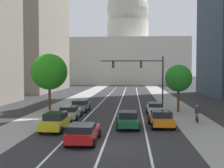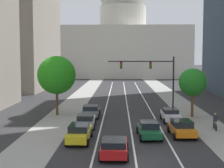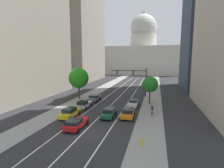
{
  "view_description": "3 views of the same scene",
  "coord_description": "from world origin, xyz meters",
  "px_view_note": "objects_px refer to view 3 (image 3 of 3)",
  "views": [
    {
      "loc": [
        1.95,
        -19.07,
        5.14
      ],
      "look_at": [
        -0.69,
        18.11,
        3.4
      ],
      "focal_mm": 46.33,
      "sensor_mm": 36.0,
      "label": 1
    },
    {
      "loc": [
        -1.16,
        -22.83,
        7.39
      ],
      "look_at": [
        -2.15,
        21.93,
        3.55
      ],
      "focal_mm": 53.41,
      "sensor_mm": 36.0,
      "label": 2
    },
    {
      "loc": [
        8.87,
        -19.93,
        9.43
      ],
      "look_at": [
        -1.57,
        21.06,
        3.4
      ],
      "focal_mm": 28.16,
      "sensor_mm": 36.0,
      "label": 3
    }
  ],
  "objects_px": {
    "car_red": "(76,123)",
    "street_tree_near_left": "(79,78)",
    "car_silver": "(84,104)",
    "traffic_signal_mast": "(134,76)",
    "car_white": "(133,103)",
    "car_orange": "(128,113)",
    "fire_hydrant": "(142,142)",
    "car_gray": "(94,98)",
    "street_tree_mid_right": "(150,84)",
    "cyclist": "(152,110)",
    "capitol_building": "(143,54)",
    "car_yellow": "(70,112)",
    "car_green": "(109,113)"
  },
  "relations": [
    {
      "from": "car_red",
      "to": "street_tree_near_left",
      "type": "distance_m",
      "value": 18.99
    },
    {
      "from": "car_silver",
      "to": "traffic_signal_mast",
      "type": "bearing_deg",
      "value": -33.01
    },
    {
      "from": "car_white",
      "to": "traffic_signal_mast",
      "type": "xyz_separation_m",
      "value": [
        -1.05,
        9.59,
        4.39
      ]
    },
    {
      "from": "car_red",
      "to": "car_orange",
      "type": "xyz_separation_m",
      "value": [
        6.11,
        6.3,
        0.02
      ]
    },
    {
      "from": "car_red",
      "to": "fire_hydrant",
      "type": "height_order",
      "value": "car_red"
    },
    {
      "from": "car_gray",
      "to": "car_white",
      "type": "relative_size",
      "value": 0.99
    },
    {
      "from": "car_white",
      "to": "street_tree_mid_right",
      "type": "xyz_separation_m",
      "value": [
        3.05,
        2.83,
        3.41
      ]
    },
    {
      "from": "cyclist",
      "to": "fire_hydrant",
      "type": "bearing_deg",
      "value": -179.29
    },
    {
      "from": "car_white",
      "to": "fire_hydrant",
      "type": "bearing_deg",
      "value": -169.62
    },
    {
      "from": "traffic_signal_mast",
      "to": "cyclist",
      "type": "bearing_deg",
      "value": -70.82
    },
    {
      "from": "car_white",
      "to": "street_tree_near_left",
      "type": "bearing_deg",
      "value": 73.93
    },
    {
      "from": "cyclist",
      "to": "car_silver",
      "type": "bearing_deg",
      "value": 91.1
    },
    {
      "from": "car_red",
      "to": "fire_hydrant",
      "type": "xyz_separation_m",
      "value": [
        9.1,
        -2.67,
        -0.29
      ]
    },
    {
      "from": "capitol_building",
      "to": "car_white",
      "type": "relative_size",
      "value": 10.08
    },
    {
      "from": "car_white",
      "to": "street_tree_mid_right",
      "type": "distance_m",
      "value": 5.38
    },
    {
      "from": "capitol_building",
      "to": "street_tree_near_left",
      "type": "distance_m",
      "value": 77.38
    },
    {
      "from": "car_gray",
      "to": "traffic_signal_mast",
      "type": "bearing_deg",
      "value": -48.83
    },
    {
      "from": "traffic_signal_mast",
      "to": "street_tree_mid_right",
      "type": "bearing_deg",
      "value": -58.8
    },
    {
      "from": "car_white",
      "to": "street_tree_mid_right",
      "type": "relative_size",
      "value": 0.75
    },
    {
      "from": "car_orange",
      "to": "street_tree_near_left",
      "type": "relative_size",
      "value": 0.59
    },
    {
      "from": "car_yellow",
      "to": "traffic_signal_mast",
      "type": "xyz_separation_m",
      "value": [
        8.12,
        18.64,
        4.36
      ]
    },
    {
      "from": "car_green",
      "to": "car_white",
      "type": "bearing_deg",
      "value": -25.09
    },
    {
      "from": "car_silver",
      "to": "car_green",
      "type": "xyz_separation_m",
      "value": [
        6.1,
        -3.93,
        -0.01
      ]
    },
    {
      "from": "car_yellow",
      "to": "car_orange",
      "type": "height_order",
      "value": "car_yellow"
    },
    {
      "from": "traffic_signal_mast",
      "to": "cyclist",
      "type": "distance_m",
      "value": 15.3
    },
    {
      "from": "car_white",
      "to": "cyclist",
      "type": "bearing_deg",
      "value": -138.85
    },
    {
      "from": "car_silver",
      "to": "fire_hydrant",
      "type": "height_order",
      "value": "car_silver"
    },
    {
      "from": "car_silver",
      "to": "cyclist",
      "type": "xyz_separation_m",
      "value": [
        12.94,
        -0.79,
        0.1
      ]
    },
    {
      "from": "capitol_building",
      "to": "car_gray",
      "type": "height_order",
      "value": "capitol_building"
    },
    {
      "from": "cyclist",
      "to": "street_tree_mid_right",
      "type": "xyz_separation_m",
      "value": [
        -0.73,
        7.1,
        3.33
      ]
    },
    {
      "from": "car_silver",
      "to": "car_gray",
      "type": "bearing_deg",
      "value": -1.16
    },
    {
      "from": "street_tree_mid_right",
      "to": "street_tree_near_left",
      "type": "height_order",
      "value": "street_tree_near_left"
    },
    {
      "from": "car_red",
      "to": "car_silver",
      "type": "bearing_deg",
      "value": 18.24
    },
    {
      "from": "car_yellow",
      "to": "car_gray",
      "type": "distance_m",
      "value": 11.43
    },
    {
      "from": "street_tree_near_left",
      "to": "capitol_building",
      "type": "bearing_deg",
      "value": 83.35
    },
    {
      "from": "capitol_building",
      "to": "car_gray",
      "type": "distance_m",
      "value": 78.96
    },
    {
      "from": "car_orange",
      "to": "traffic_signal_mast",
      "type": "height_order",
      "value": "traffic_signal_mast"
    },
    {
      "from": "car_silver",
      "to": "car_red",
      "type": "distance_m",
      "value": 10.15
    },
    {
      "from": "car_red",
      "to": "car_white",
      "type": "relative_size",
      "value": 1.01
    },
    {
      "from": "car_silver",
      "to": "car_red",
      "type": "relative_size",
      "value": 0.96
    },
    {
      "from": "car_yellow",
      "to": "car_red",
      "type": "bearing_deg",
      "value": -142.54
    },
    {
      "from": "car_gray",
      "to": "fire_hydrant",
      "type": "xyz_separation_m",
      "value": [
        12.15,
        -18.22,
        -0.29
      ]
    },
    {
      "from": "street_tree_near_left",
      "to": "car_green",
      "type": "bearing_deg",
      "value": -47.07
    },
    {
      "from": "car_green",
      "to": "cyclist",
      "type": "height_order",
      "value": "cyclist"
    },
    {
      "from": "car_white",
      "to": "street_tree_near_left",
      "type": "distance_m",
      "value": 14.64
    },
    {
      "from": "capitol_building",
      "to": "cyclist",
      "type": "bearing_deg",
      "value": -84.35
    },
    {
      "from": "car_gray",
      "to": "car_orange",
      "type": "relative_size",
      "value": 1.01
    },
    {
      "from": "car_gray",
      "to": "car_red",
      "type": "distance_m",
      "value": 15.85
    },
    {
      "from": "car_red",
      "to": "street_tree_near_left",
      "type": "xyz_separation_m",
      "value": [
        -7.38,
        16.98,
        4.23
      ]
    },
    {
      "from": "car_green",
      "to": "car_orange",
      "type": "relative_size",
      "value": 1.05
    }
  ]
}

